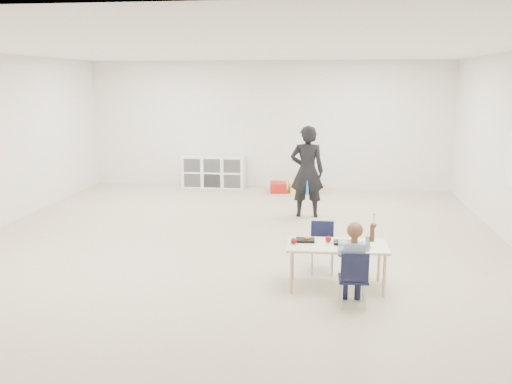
# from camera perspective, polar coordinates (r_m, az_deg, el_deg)

# --- Properties ---
(room) EXTENTS (9.00, 9.02, 2.80)m
(room) POSITION_cam_1_polar(r_m,az_deg,el_deg) (7.69, -2.32, 4.39)
(room) COLOR #BBA98F
(room) RESTS_ON ground
(table) EXTENTS (1.17, 0.62, 0.53)m
(table) POSITION_cam_1_polar(r_m,az_deg,el_deg) (6.40, 8.46, -7.68)
(table) COLOR beige
(table) RESTS_ON ground
(chair_near) EXTENTS (0.32, 0.30, 0.63)m
(chair_near) POSITION_cam_1_polar(r_m,az_deg,el_deg) (5.92, 10.20, -8.88)
(chair_near) COLOR black
(chair_near) RESTS_ON ground
(chair_far) EXTENTS (0.32, 0.30, 0.63)m
(chair_far) POSITION_cam_1_polar(r_m,az_deg,el_deg) (6.86, 6.99, -5.88)
(chair_far) COLOR black
(chair_far) RESTS_ON ground
(child) EXTENTS (0.44, 0.44, 1.00)m
(child) POSITION_cam_1_polar(r_m,az_deg,el_deg) (5.86, 10.26, -7.21)
(child) COLOR #A9C1E5
(child) RESTS_ON chair_near
(lunch_tray_near) EXTENTS (0.23, 0.17, 0.03)m
(lunch_tray_near) POSITION_cam_1_polar(r_m,az_deg,el_deg) (6.34, 9.17, -5.27)
(lunch_tray_near) COLOR black
(lunch_tray_near) RESTS_ON table
(lunch_tray_far) EXTENTS (0.23, 0.17, 0.03)m
(lunch_tray_far) POSITION_cam_1_polar(r_m,az_deg,el_deg) (6.38, 5.21, -5.06)
(lunch_tray_far) COLOR black
(lunch_tray_far) RESTS_ON table
(milk_carton) EXTENTS (0.07, 0.07, 0.10)m
(milk_carton) POSITION_cam_1_polar(r_m,az_deg,el_deg) (6.21, 9.01, -5.30)
(milk_carton) COLOR white
(milk_carton) RESTS_ON table
(bread_roll) EXTENTS (0.09, 0.09, 0.07)m
(bread_roll) POSITION_cam_1_polar(r_m,az_deg,el_deg) (6.26, 11.45, -5.41)
(bread_roll) COLOR tan
(bread_roll) RESTS_ON table
(apple_near) EXTENTS (0.07, 0.07, 0.07)m
(apple_near) POSITION_cam_1_polar(r_m,az_deg,el_deg) (6.37, 7.62, -4.94)
(apple_near) COLOR maroon
(apple_near) RESTS_ON table
(apple_far) EXTENTS (0.07, 0.07, 0.07)m
(apple_far) POSITION_cam_1_polar(r_m,az_deg,el_deg) (6.26, 3.99, -5.17)
(apple_far) COLOR maroon
(apple_far) RESTS_ON table
(cubby_shelf) EXTENTS (1.40, 0.40, 0.70)m
(cubby_shelf) POSITION_cam_1_polar(r_m,az_deg,el_deg) (12.22, -4.47, 2.12)
(cubby_shelf) COLOR white
(cubby_shelf) RESTS_ON ground
(adult) EXTENTS (0.60, 0.41, 1.61)m
(adult) POSITION_cam_1_polar(r_m,az_deg,el_deg) (9.52, 5.40, 2.16)
(adult) COLOR black
(adult) RESTS_ON ground
(bin_red) EXTENTS (0.39, 0.48, 0.21)m
(bin_red) POSITION_cam_1_polar(r_m,az_deg,el_deg) (11.71, 2.36, 0.51)
(bin_red) COLOR #B41512
(bin_red) RESTS_ON ground
(bin_yellow) EXTENTS (0.45, 0.53, 0.23)m
(bin_yellow) POSITION_cam_1_polar(r_m,az_deg,el_deg) (11.73, 4.43, 0.55)
(bin_yellow) COLOR #FFF51A
(bin_yellow) RESTS_ON ground
(bin_blue) EXTENTS (0.45, 0.54, 0.24)m
(bin_blue) POSITION_cam_1_polar(r_m,az_deg,el_deg) (11.69, 5.60, 0.52)
(bin_blue) COLOR blue
(bin_blue) RESTS_ON ground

